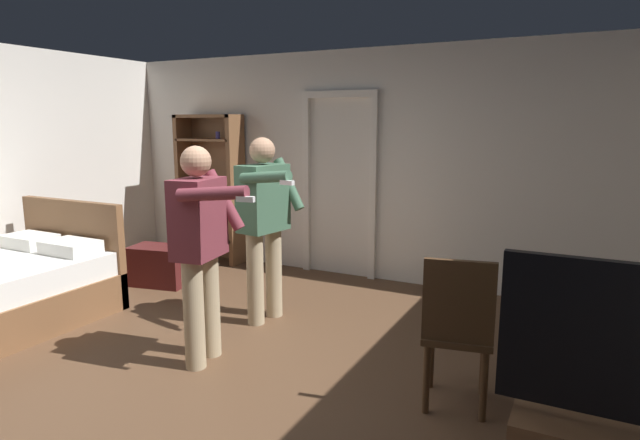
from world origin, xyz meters
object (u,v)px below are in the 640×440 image
(bottle_on_table, at_px, (608,300))
(suitcase_dark, at_px, (194,252))
(side_table, at_px, (575,348))
(wooden_chair, at_px, (458,327))
(bookshelf, at_px, (212,183))
(person_striped_shirt, at_px, (264,216))
(laptop, at_px, (572,303))
(person_blue_shirt, at_px, (201,241))
(suitcase_small, at_px, (160,265))

(bottle_on_table, height_order, suitcase_dark, bottle_on_table)
(side_table, relative_size, bottle_on_table, 2.68)
(side_table, height_order, wooden_chair, wooden_chair)
(wooden_chair, distance_m, suitcase_dark, 3.99)
(bookshelf, height_order, side_table, bookshelf)
(suitcase_dark, bearing_deg, person_striped_shirt, -28.71)
(bookshelf, height_order, wooden_chair, bookshelf)
(bookshelf, bearing_deg, bottle_on_table, -25.95)
(laptop, relative_size, person_striped_shirt, 0.23)
(laptop, height_order, wooden_chair, wooden_chair)
(person_blue_shirt, distance_m, suitcase_small, 2.25)
(side_table, height_order, suitcase_small, side_table)
(laptop, xyz_separation_m, suitcase_small, (-4.14, 0.98, -0.54))
(bottle_on_table, xyz_separation_m, suitcase_small, (-4.31, 1.02, -0.59))
(bottle_on_table, height_order, person_striped_shirt, person_striped_shirt)
(bookshelf, bearing_deg, person_blue_shirt, -53.08)
(bookshelf, distance_m, wooden_chair, 4.35)
(bottle_on_table, bearing_deg, side_table, 150.26)
(bottle_on_table, xyz_separation_m, suitcase_dark, (-4.36, 1.65, -0.59))
(bookshelf, xyz_separation_m, laptop, (4.29, -2.14, -0.26))
(person_striped_shirt, bearing_deg, bookshelf, 139.62)
(laptop, bearing_deg, side_table, 48.60)
(laptop, bearing_deg, bottle_on_table, -11.92)
(person_striped_shirt, bearing_deg, side_table, -12.74)
(laptop, distance_m, suitcase_dark, 4.52)
(bookshelf, distance_m, suitcase_dark, 0.95)
(wooden_chair, xyz_separation_m, suitcase_small, (-3.52, 1.12, -0.33))
(side_table, distance_m, suitcase_small, 4.29)
(laptop, relative_size, suitcase_small, 0.61)
(person_blue_shirt, height_order, person_striped_shirt, person_striped_shirt)
(wooden_chair, bearing_deg, person_blue_shirt, -174.56)
(side_table, relative_size, wooden_chair, 0.71)
(bookshelf, relative_size, person_blue_shirt, 1.16)
(bottle_on_table, bearing_deg, suitcase_small, 166.69)
(side_table, bearing_deg, bookshelf, 154.18)
(side_table, relative_size, suitcase_small, 1.13)
(laptop, height_order, suitcase_dark, laptop)
(bottle_on_table, distance_m, person_striped_shirt, 2.76)
(bookshelf, relative_size, laptop, 4.94)
(wooden_chair, distance_m, person_blue_shirt, 1.88)
(side_table, relative_size, laptop, 1.85)
(bookshelf, distance_m, side_table, 4.84)
(suitcase_dark, bearing_deg, laptop, -19.12)
(person_striped_shirt, bearing_deg, laptop, -13.85)
(person_blue_shirt, bearing_deg, bookshelf, 126.92)
(bottle_on_table, distance_m, suitcase_small, 4.47)
(laptop, xyz_separation_m, person_blue_shirt, (-2.45, -0.32, 0.18))
(bookshelf, relative_size, suitcase_small, 3.02)
(laptop, xyz_separation_m, person_striped_shirt, (-2.50, 0.62, 0.21))
(bottle_on_table, xyz_separation_m, wooden_chair, (-0.79, -0.10, -0.27))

